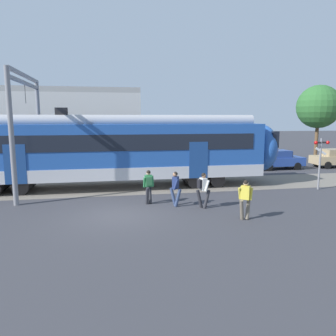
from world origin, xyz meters
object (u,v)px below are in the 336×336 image
at_px(pedestrian_white, 203,187).
at_px(pedestrian_navy, 175,186).
at_px(parked_car_blue, 278,159).
at_px(crossing_signal, 320,155).
at_px(pedestrian_yellow, 245,197).
at_px(parked_car_tan, 336,158).
at_px(pedestrian_green, 149,184).

bearing_deg(pedestrian_white, pedestrian_navy, 154.94).
relative_size(pedestrian_navy, parked_car_blue, 0.41).
bearing_deg(pedestrian_white, parked_car_blue, 47.41).
bearing_deg(crossing_signal, pedestrian_yellow, -144.95).
distance_m(pedestrian_navy, parked_car_blue, 14.28).
bearing_deg(pedestrian_yellow, parked_car_blue, 56.22).
relative_size(pedestrian_white, parked_car_tan, 0.41).
distance_m(pedestrian_yellow, parked_car_blue, 14.63).
height_order(pedestrian_yellow, parked_car_blue, pedestrian_yellow).
bearing_deg(parked_car_blue, parked_car_tan, 0.43).
relative_size(pedestrian_green, crossing_signal, 0.56).
bearing_deg(pedestrian_white, parked_car_tan, 34.89).
bearing_deg(pedestrian_navy, parked_car_blue, 42.42).
relative_size(pedestrian_white, pedestrian_yellow, 1.00).
relative_size(pedestrian_yellow, crossing_signal, 0.56).
distance_m(parked_car_blue, parked_car_tan, 5.30).
height_order(pedestrian_green, pedestrian_white, same).
height_order(pedestrian_navy, pedestrian_yellow, same).
xyz_separation_m(pedestrian_white, parked_car_blue, (9.36, 10.18, -0.21)).
xyz_separation_m(parked_car_blue, parked_car_tan, (5.30, 0.04, 0.00)).
distance_m(pedestrian_green, pedestrian_navy, 1.36).
bearing_deg(parked_car_blue, pedestrian_navy, -137.58).
xyz_separation_m(parked_car_tan, crossing_signal, (-6.86, -7.59, 1.23)).
distance_m(pedestrian_navy, pedestrian_white, 1.30).
bearing_deg(pedestrian_yellow, parked_car_tan, 42.25).
relative_size(pedestrian_green, pedestrian_navy, 1.00).
distance_m(pedestrian_green, pedestrian_white, 2.66).
bearing_deg(parked_car_blue, pedestrian_white, -132.59).
bearing_deg(pedestrian_green, parked_car_blue, 37.46).
relative_size(pedestrian_navy, pedestrian_yellow, 1.00).
bearing_deg(parked_car_tan, pedestrian_white, -145.11).
xyz_separation_m(pedestrian_yellow, parked_car_blue, (8.14, 12.16, -0.18)).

